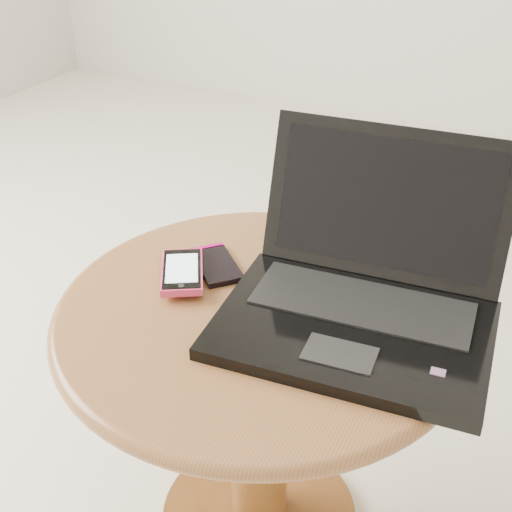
% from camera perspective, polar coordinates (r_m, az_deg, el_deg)
% --- Properties ---
extents(table, '(0.56, 0.56, 0.44)m').
position_cam_1_polar(table, '(0.99, 0.31, -8.67)').
color(table, '#5A3011').
rests_on(table, ground).
extents(laptop, '(0.36, 0.34, 0.22)m').
position_cam_1_polar(laptop, '(0.91, 8.77, -2.86)').
color(laptop, black).
rests_on(laptop, table).
extents(phone_black, '(0.11, 0.11, 0.01)m').
position_cam_1_polar(phone_black, '(1.01, -3.31, -0.73)').
color(phone_black, black).
rests_on(phone_black, table).
extents(phone_pink, '(0.10, 0.12, 0.01)m').
position_cam_1_polar(phone_pink, '(0.98, -6.10, -1.28)').
color(phone_pink, '#D1345E').
rests_on(phone_pink, phone_black).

